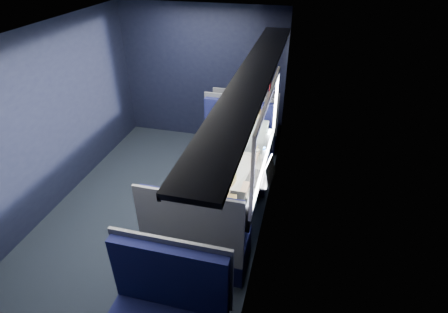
% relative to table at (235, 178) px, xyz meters
% --- Properties ---
extents(ground, '(2.80, 4.20, 0.01)m').
position_rel_table_xyz_m(ground, '(-1.03, 0.00, -0.67)').
color(ground, black).
extents(room_shell, '(3.00, 4.40, 2.40)m').
position_rel_table_xyz_m(room_shell, '(-1.01, 0.00, 0.81)').
color(room_shell, black).
rests_on(room_shell, ground).
extents(table, '(0.62, 1.00, 0.74)m').
position_rel_table_xyz_m(table, '(0.00, 0.00, 0.00)').
color(table, '#54565E').
rests_on(table, ground).
extents(seat_bay_near, '(1.04, 0.62, 1.26)m').
position_rel_table_xyz_m(seat_bay_near, '(-0.19, 0.87, -0.24)').
color(seat_bay_near, '#0C0E35').
rests_on(seat_bay_near, ground).
extents(seat_bay_far, '(1.04, 0.62, 1.26)m').
position_rel_table_xyz_m(seat_bay_far, '(-0.18, -0.87, -0.25)').
color(seat_bay_far, '#0C0E35').
rests_on(seat_bay_far, ground).
extents(seat_row_front, '(1.04, 0.51, 1.16)m').
position_rel_table_xyz_m(seat_row_front, '(-0.18, 1.80, -0.25)').
color(seat_row_front, '#0C0E35').
rests_on(seat_row_front, ground).
extents(man, '(0.53, 0.56, 1.32)m').
position_rel_table_xyz_m(man, '(0.07, 0.70, 0.06)').
color(man, black).
rests_on(man, ground).
extents(woman, '(0.53, 0.56, 1.32)m').
position_rel_table_xyz_m(woman, '(0.07, -0.71, 0.06)').
color(woman, black).
rests_on(woman, ground).
extents(papers, '(0.69, 0.87, 0.01)m').
position_rel_table_xyz_m(papers, '(-0.12, 0.06, 0.08)').
color(papers, white).
rests_on(papers, table).
extents(laptop, '(0.30, 0.38, 0.27)m').
position_rel_table_xyz_m(laptop, '(0.36, -0.07, 0.15)').
color(laptop, silver).
rests_on(laptop, table).
extents(bottle_small, '(0.06, 0.06, 0.20)m').
position_rel_table_xyz_m(bottle_small, '(0.30, 0.34, 0.17)').
color(bottle_small, silver).
rests_on(bottle_small, table).
extents(cup, '(0.07, 0.07, 0.10)m').
position_rel_table_xyz_m(cup, '(0.18, 0.44, 0.12)').
color(cup, white).
rests_on(cup, table).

